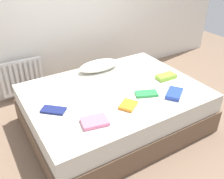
# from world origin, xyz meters

# --- Properties ---
(ground_plane) EXTENTS (8.00, 8.00, 0.00)m
(ground_plane) POSITION_xyz_m (0.00, 0.00, 0.00)
(ground_plane) COLOR #7F6651
(bed) EXTENTS (2.00, 1.50, 0.50)m
(bed) POSITION_xyz_m (0.00, 0.00, 0.25)
(bed) COLOR brown
(bed) RESTS_ON ground
(radiator) EXTENTS (0.59, 0.04, 0.50)m
(radiator) POSITION_xyz_m (-0.77, 1.20, 0.34)
(radiator) COLOR white
(radiator) RESTS_ON ground
(pillow) EXTENTS (0.56, 0.27, 0.12)m
(pillow) POSITION_xyz_m (0.10, 0.55, 0.56)
(pillow) COLOR white
(pillow) RESTS_ON bed
(textbook_blue) EXTENTS (0.29, 0.26, 0.05)m
(textbook_blue) POSITION_xyz_m (0.50, -0.44, 0.52)
(textbook_blue) COLOR #2847B7
(textbook_blue) RESTS_ON bed
(textbook_green) EXTENTS (0.27, 0.21, 0.03)m
(textbook_green) POSITION_xyz_m (0.25, -0.28, 0.51)
(textbook_green) COLOR green
(textbook_green) RESTS_ON bed
(textbook_pink) EXTENTS (0.28, 0.23, 0.04)m
(textbook_pink) POSITION_xyz_m (-0.48, -0.43, 0.52)
(textbook_pink) COLOR pink
(textbook_pink) RESTS_ON bed
(textbook_navy) EXTENTS (0.26, 0.26, 0.02)m
(textbook_navy) POSITION_xyz_m (-0.74, -0.04, 0.51)
(textbook_navy) COLOR navy
(textbook_navy) RESTS_ON bed
(textbook_lime) EXTENTS (0.25, 0.14, 0.05)m
(textbook_lime) POSITION_xyz_m (0.70, -0.09, 0.53)
(textbook_lime) COLOR #8CC638
(textbook_lime) RESTS_ON bed
(textbook_orange) EXTENTS (0.24, 0.23, 0.03)m
(textbook_orange) POSITION_xyz_m (-0.05, -0.36, 0.52)
(textbook_orange) COLOR orange
(textbook_orange) RESTS_ON bed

